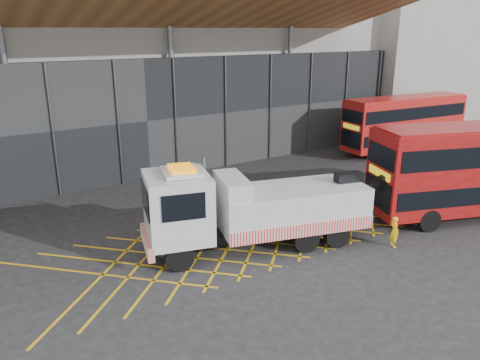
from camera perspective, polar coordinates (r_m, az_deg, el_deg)
ground_plane at (r=22.35m, az=-4.45°, el=-8.16°), size 120.00×120.00×0.00m
road_markings at (r=24.75m, az=5.42°, el=-5.49°), size 26.36×7.16×0.01m
construction_building at (r=37.89m, az=-15.99°, el=16.02°), size 55.00×23.97×18.00m
east_building at (r=53.40m, az=18.97°, el=17.22°), size 15.00×12.00×20.00m
recovery_truck at (r=21.50m, az=1.32°, el=-3.42°), size 12.28×5.59×4.29m
bus_second at (r=41.23m, az=19.40°, el=6.76°), size 11.42×3.66×4.57m
worker at (r=23.23m, az=18.31°, el=-5.99°), size 0.53×0.64×1.50m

